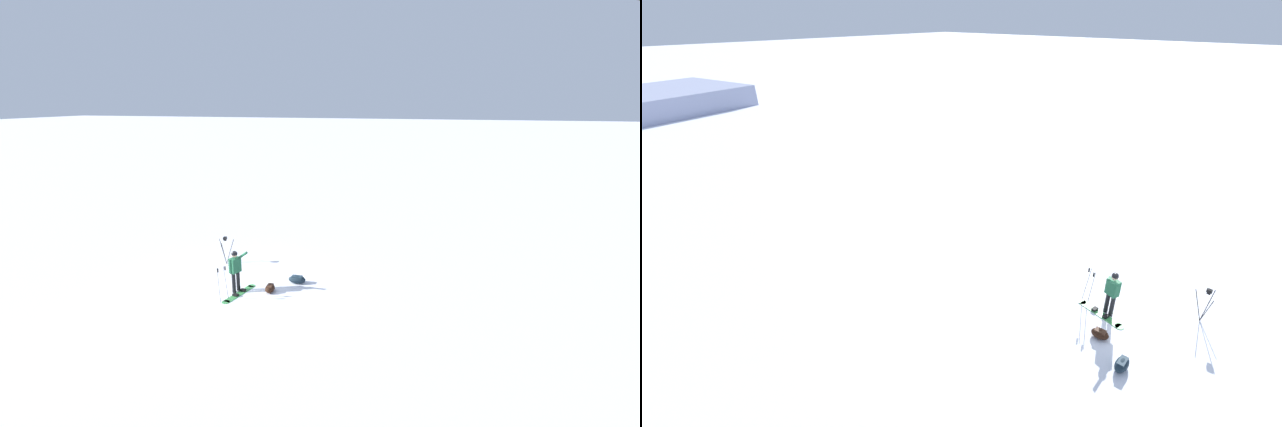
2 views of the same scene
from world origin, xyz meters
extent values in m
plane|color=white|center=(0.00, 0.00, 0.00)|extent=(300.00, 300.00, 0.00)
cylinder|color=black|center=(-0.36, 0.37, 0.39)|extent=(0.14, 0.14, 0.78)
cylinder|color=black|center=(-0.28, 0.58, 0.39)|extent=(0.14, 0.14, 0.78)
cube|color=#1E5938|center=(-0.32, 0.47, 1.06)|extent=(0.39, 0.47, 0.55)
sphere|color=tan|center=(-0.32, 0.47, 1.47)|extent=(0.21, 0.21, 0.21)
sphere|color=black|center=(-0.32, 0.47, 1.50)|extent=(0.22, 0.22, 0.22)
cylinder|color=#1E5938|center=(-0.60, 0.39, 1.44)|extent=(0.50, 0.27, 0.39)
cylinder|color=#1E5938|center=(-0.22, 0.65, 1.06)|extent=(0.09, 0.09, 0.55)
cube|color=#3F994C|center=(-0.52, 0.65, 0.01)|extent=(0.62, 1.53, 0.02)
cylinder|color=#3F994C|center=(-0.69, -0.08, 0.01)|extent=(0.28, 0.28, 0.02)
cylinder|color=#3F994C|center=(-0.34, 1.39, 0.01)|extent=(0.28, 0.28, 0.02)
cube|color=black|center=(-0.57, 0.44, 0.06)|extent=(0.23, 0.18, 0.08)
cube|color=black|center=(-0.47, 0.87, 0.06)|extent=(0.23, 0.18, 0.08)
ellipsoid|color=black|center=(-1.56, 0.20, 0.15)|extent=(0.37, 0.56, 0.29)
cube|color=#402618|center=(-1.56, 0.20, 0.25)|extent=(0.22, 0.34, 0.08)
cylinder|color=#262628|center=(1.32, -1.74, 0.54)|extent=(0.03, 0.38, 1.09)
cylinder|color=#262628|center=(1.17, -2.03, 0.54)|extent=(0.33, 0.24, 1.09)
cylinder|color=#262628|center=(1.49, -1.98, 0.54)|extent=(0.37, 0.15, 1.09)
cube|color=black|center=(1.32, -1.92, 1.11)|extent=(0.10, 0.10, 0.06)
cube|color=black|center=(1.32, -1.92, 1.19)|extent=(0.12, 0.16, 0.10)
ellipsoid|color=#192833|center=(-2.32, -0.78, 0.16)|extent=(0.69, 0.36, 0.32)
cube|color=#263A47|center=(-2.32, -0.78, 0.27)|extent=(0.41, 0.22, 0.08)
cylinder|color=gray|center=(-0.28, 1.17, 0.64)|extent=(0.18, 0.07, 1.27)
cylinder|color=black|center=(-0.28, 1.17, 1.21)|extent=(0.05, 0.05, 0.14)
cylinder|color=gray|center=(-0.12, 1.41, 0.64)|extent=(0.15, 0.15, 1.27)
cylinder|color=black|center=(-0.12, 1.41, 1.21)|extent=(0.05, 0.05, 0.14)
camera|label=1|loc=(-7.01, 13.49, 6.97)|focal=23.27mm
camera|label=2|loc=(-11.48, -2.85, 8.99)|focal=22.75mm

